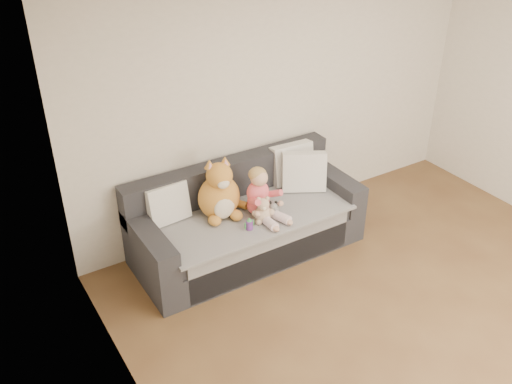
% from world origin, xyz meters
% --- Properties ---
extents(room_shell, '(5.00, 5.00, 5.00)m').
position_xyz_m(room_shell, '(0.00, 0.42, 1.30)').
color(room_shell, brown).
rests_on(room_shell, ground).
extents(sofa, '(2.20, 0.94, 0.85)m').
position_xyz_m(sofa, '(-0.70, 2.06, 0.31)').
color(sofa, '#252429').
rests_on(sofa, ground).
extents(cushion_left, '(0.41, 0.21, 0.37)m').
position_xyz_m(cushion_left, '(-1.40, 2.26, 0.65)').
color(cushion_left, beige).
rests_on(cushion_left, sofa).
extents(cushion_right_back, '(0.45, 0.23, 0.42)m').
position_xyz_m(cushion_right_back, '(-0.02, 2.27, 0.67)').
color(cushion_right_back, beige).
rests_on(cushion_right_back, sofa).
extents(cushion_right_front, '(0.47, 0.38, 0.41)m').
position_xyz_m(cushion_right_front, '(-0.01, 2.07, 0.67)').
color(cushion_right_front, beige).
rests_on(cushion_right_front, sofa).
extents(toddler, '(0.34, 0.49, 0.48)m').
position_xyz_m(toddler, '(-0.63, 1.90, 0.67)').
color(toddler, '#E6516A').
rests_on(toddler, sofa).
extents(plush_cat, '(0.48, 0.41, 0.61)m').
position_xyz_m(plush_cat, '(-0.95, 2.09, 0.70)').
color(plush_cat, orange).
rests_on(plush_cat, sofa).
extents(teddy_bear, '(0.20, 0.16, 0.26)m').
position_xyz_m(teddy_bear, '(-0.67, 1.79, 0.58)').
color(teddy_bear, '#CEAD8E').
rests_on(teddy_bear, sofa).
extents(plush_cow, '(0.14, 0.20, 0.17)m').
position_xyz_m(plush_cow, '(-0.53, 1.86, 0.54)').
color(plush_cow, white).
rests_on(plush_cow, sofa).
extents(sippy_cup, '(0.11, 0.07, 0.12)m').
position_xyz_m(sippy_cup, '(-0.85, 1.74, 0.53)').
color(sippy_cup, '#6D348E').
rests_on(sippy_cup, sofa).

